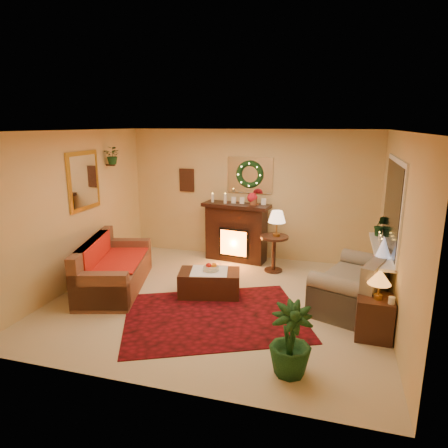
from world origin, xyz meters
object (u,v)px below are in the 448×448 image
(side_table_round, at_px, (274,255))
(end_table_square, at_px, (374,318))
(coffee_table, at_px, (209,283))
(sofa, at_px, (115,264))
(fireplace, at_px, (236,234))
(loveseat, at_px, (356,280))

(side_table_round, xyz_separation_m, end_table_square, (1.63, -2.03, -0.06))
(end_table_square, xyz_separation_m, coffee_table, (-2.45, 0.67, -0.06))
(sofa, bearing_deg, fireplace, 35.00)
(sofa, height_order, fireplace, fireplace)
(end_table_square, bearing_deg, fireplace, 134.94)
(sofa, bearing_deg, coffee_table, -10.45)
(end_table_square, bearing_deg, coffee_table, 164.77)
(side_table_round, relative_size, coffee_table, 0.71)
(coffee_table, bearing_deg, loveseat, -7.35)
(fireplace, bearing_deg, loveseat, -27.06)
(sofa, xyz_separation_m, coffee_table, (1.61, 0.15, -0.22))
(sofa, bearing_deg, end_table_square, -23.11)
(fireplace, distance_m, loveseat, 2.76)
(sofa, distance_m, fireplace, 2.52)
(fireplace, relative_size, loveseat, 0.77)
(fireplace, bearing_deg, side_table_round, -19.76)
(fireplace, distance_m, side_table_round, 0.97)
(fireplace, height_order, coffee_table, fireplace)
(sofa, relative_size, fireplace, 1.63)
(sofa, xyz_separation_m, end_table_square, (4.05, -0.51, -0.16))
(sofa, distance_m, loveseat, 3.87)
(sofa, height_order, end_table_square, sofa)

